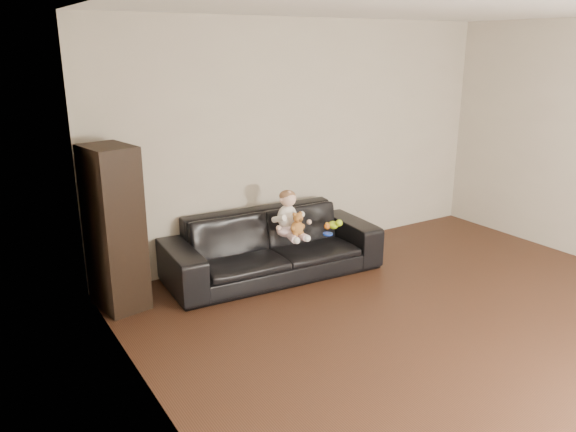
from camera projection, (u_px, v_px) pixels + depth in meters
floor at (494, 349)px, 4.46m from camera, size 5.50×5.50×0.00m
ceiling at (536, 0)px, 3.70m from camera, size 5.50×5.50×0.00m
wall_back at (305, 139)px, 6.31m from camera, size 5.00×0.00×5.00m
wall_left at (192, 256)px, 2.81m from camera, size 0.00×5.50×5.50m
sofa at (273, 245)px, 5.83m from camera, size 2.28×1.00×0.65m
cabinet at (114, 229)px, 4.99m from camera, size 0.46×0.57×1.50m
shelf_item at (113, 192)px, 4.90m from camera, size 0.22×0.28×0.28m
baby at (289, 217)px, 5.70m from camera, size 0.34×0.42×0.49m
teddy_bear at (297, 224)px, 5.59m from camera, size 0.14×0.14×0.24m
toy_green at (333, 225)px, 5.99m from camera, size 0.11×0.13×0.09m
toy_rattle at (327, 226)px, 5.98m from camera, size 0.07×0.07×0.07m
toy_blue_disc at (328, 234)px, 5.82m from camera, size 0.13×0.13×0.01m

